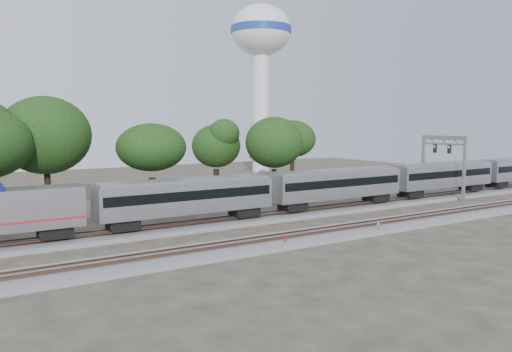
# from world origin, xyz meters

# --- Properties ---
(ground) EXTENTS (160.00, 160.00, 0.00)m
(ground) POSITION_xyz_m (0.00, 0.00, 0.00)
(ground) COLOR #383328
(ground) RESTS_ON ground
(track_far) EXTENTS (160.00, 5.00, 0.73)m
(track_far) POSITION_xyz_m (0.00, 6.00, 0.21)
(track_far) COLOR slate
(track_far) RESTS_ON ground
(track_near) EXTENTS (160.00, 5.00, 0.73)m
(track_near) POSITION_xyz_m (0.00, -4.00, 0.21)
(track_near) COLOR slate
(track_near) RESTS_ON ground
(train) EXTENTS (113.99, 3.26, 4.80)m
(train) POSITION_xyz_m (26.98, 6.00, 3.32)
(train) COLOR #B4B6BB
(train) RESTS_ON ground
(switch_stand_red) EXTENTS (0.28, 0.09, 0.89)m
(switch_stand_red) POSITION_xyz_m (1.46, -5.31, 0.57)
(switch_stand_red) COLOR #512D19
(switch_stand_red) RESTS_ON ground
(switch_stand_white) EXTENTS (0.34, 0.16, 1.10)m
(switch_stand_white) POSITION_xyz_m (11.98, -5.77, 0.70)
(switch_stand_white) COLOR #512D19
(switch_stand_white) RESTS_ON ground
(switch_lever) EXTENTS (0.53, 0.36, 0.30)m
(switch_lever) POSITION_xyz_m (8.11, -6.05, 0.15)
(switch_lever) COLOR #512D19
(switch_lever) RESTS_ON ground
(water_tower) EXTENTS (12.92, 12.92, 35.77)m
(water_tower) POSITION_xyz_m (35.72, 52.23, 26.50)
(water_tower) COLOR silver
(water_tower) RESTS_ON ground
(signal_gantry) EXTENTS (0.61, 7.27, 8.84)m
(signal_gantry) POSITION_xyz_m (36.59, 6.00, 6.44)
(signal_gantry) COLOR gray
(signal_gantry) RESTS_ON ground
(tree_3) EXTENTS (9.30, 9.30, 13.11)m
(tree_3) POSITION_xyz_m (-12.80, 22.89, 9.13)
(tree_3) COLOR black
(tree_3) RESTS_ON ground
(tree_4) EXTENTS (7.87, 7.87, 11.09)m
(tree_4) POSITION_xyz_m (-2.33, 16.50, 7.72)
(tree_4) COLOR black
(tree_4) RESTS_ON ground
(tree_5) EXTENTS (7.40, 7.40, 10.43)m
(tree_5) POSITION_xyz_m (10.54, 24.91, 7.26)
(tree_5) COLOR black
(tree_5) RESTS_ON ground
(tree_6) EXTENTS (8.08, 8.08, 11.39)m
(tree_6) POSITION_xyz_m (15.32, 16.96, 7.93)
(tree_6) COLOR black
(tree_6) RESTS_ON ground
(tree_7) EXTENTS (8.08, 8.08, 11.39)m
(tree_7) POSITION_xyz_m (27.09, 28.83, 7.93)
(tree_7) COLOR black
(tree_7) RESTS_ON ground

